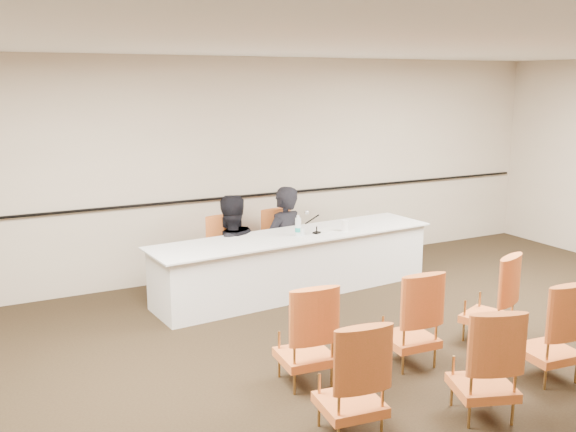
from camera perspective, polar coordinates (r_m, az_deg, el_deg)
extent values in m
plane|color=black|center=(6.11, 12.69, -14.36)|extent=(10.00, 10.00, 0.00)
plane|color=silver|center=(5.51, 14.16, 14.94)|extent=(10.00, 10.00, 0.00)
cube|color=#B9A792|center=(8.98, -3.48, 4.38)|extent=(10.00, 0.04, 3.00)
cube|color=black|center=(9.01, -3.35, 1.83)|extent=(9.80, 0.04, 0.03)
imported|color=black|center=(8.78, -0.40, -2.99)|extent=(0.75, 0.62, 1.75)
imported|color=black|center=(8.40, -5.20, -3.90)|extent=(0.86, 0.68, 1.71)
cube|color=white|center=(8.39, 3.61, -1.25)|extent=(0.34, 0.28, 0.00)
cylinder|color=silver|center=(8.08, 1.25, -1.39)|extent=(0.08, 0.08, 0.10)
cylinder|color=white|center=(8.35, 5.07, -0.85)|extent=(0.10, 0.10, 0.14)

